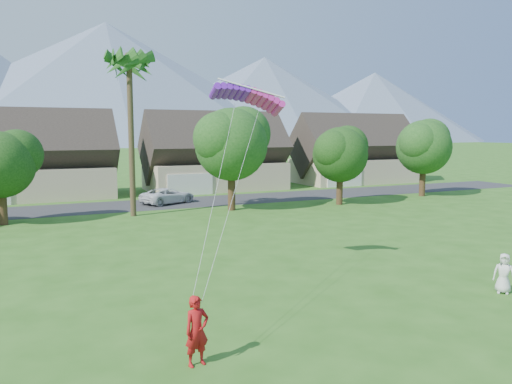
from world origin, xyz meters
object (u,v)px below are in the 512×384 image
watcher (504,273)px  parked_car (168,196)px  kite_flyer (197,331)px  parafoil_kite (248,95)px

watcher → parked_car: (-5.82, 30.56, -0.10)m
kite_flyer → parked_car: kite_flyer is taller
watcher → parafoil_kite: size_ratio=0.50×
parked_car → parafoil_kite: size_ratio=1.57×
kite_flyer → parafoil_kite: 11.20m
parked_car → watcher: bearing=166.0°
kite_flyer → watcher: bearing=-6.7°
watcher → parked_car: bearing=147.3°
parafoil_kite → kite_flyer: bearing=-112.3°
kite_flyer → parafoil_kite: size_ratio=0.61×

